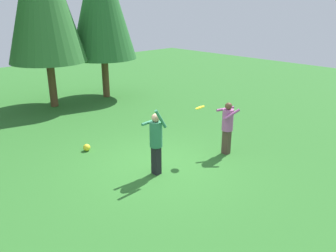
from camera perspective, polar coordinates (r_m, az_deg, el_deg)
name	(u,v)px	position (r m, az deg, el deg)	size (l,w,h in m)	color
ground_plane	(159,166)	(9.91, -1.46, -6.71)	(40.00, 40.00, 0.00)	#2D6B28
person_thrower	(156,139)	(9.08, -2.01, -2.10)	(0.60, 0.50, 1.91)	black
person_catcher	(227,124)	(10.53, 9.87, 0.34)	(0.71, 0.67, 1.64)	#4C382D
frisbee	(200,107)	(9.96, 5.35, 3.09)	(0.36, 0.35, 0.12)	yellow
ball_yellow	(87,147)	(11.17, -13.37, -3.50)	(0.22, 0.22, 0.22)	yellow
ball_white	(156,122)	(13.20, -2.05, 0.73)	(0.24, 0.24, 0.24)	white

